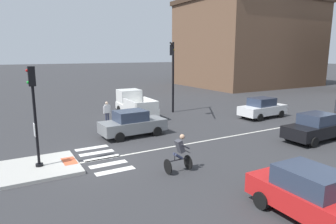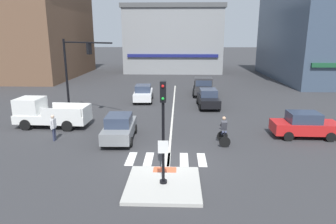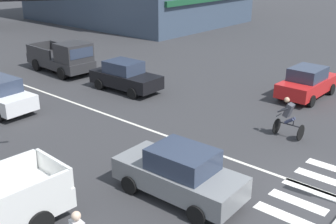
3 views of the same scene
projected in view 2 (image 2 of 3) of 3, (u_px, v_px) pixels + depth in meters
ground_plane at (166, 162)px, 15.53m from camera, size 300.00×300.00×0.00m
traffic_island at (163, 184)px, 13.03m from camera, size 3.20×3.30×0.15m
tactile_pad_front at (165, 170)px, 14.27m from camera, size 1.10×0.60×0.01m
signal_pole at (163, 124)px, 12.34m from camera, size 0.44×0.38×4.44m
crosswalk_stripe_a at (131, 159)px, 15.91m from camera, size 0.44×1.80×0.01m
crosswalk_stripe_b at (149, 159)px, 15.88m from camera, size 0.44×1.80×0.01m
crosswalk_stripe_c at (166, 159)px, 15.85m from camera, size 0.44×1.80×0.01m
crosswalk_stripe_d at (184, 159)px, 15.81m from camera, size 0.44×1.80×0.01m
crosswalk_stripe_e at (202, 160)px, 15.78m from camera, size 0.44×1.80×0.01m
lane_centre_line at (173, 113)px, 25.20m from camera, size 0.14×28.00×0.01m
traffic_light_mast at (74, 66)px, 23.37m from camera, size 4.59×3.01×6.09m
building_corner_left at (332, 34)px, 42.97m from camera, size 16.26×22.31×13.12m
building_corner_right at (174, 39)px, 55.45m from camera, size 16.94×15.53×11.30m
building_far_block at (25, 32)px, 46.18m from camera, size 16.16×20.44×13.62m
car_red_cross_right at (305, 125)px, 19.12m from camera, size 4.13×1.90×1.64m
car_black_eastbound_far at (208, 98)px, 27.12m from camera, size 1.94×4.15×1.64m
car_white_westbound_distant at (143, 93)px, 29.52m from camera, size 2.01×4.18×1.64m
car_grey_westbound_near at (119, 127)px, 18.60m from camera, size 1.96×4.16×1.64m
pickup_truck_charcoal_eastbound_distant at (203, 86)px, 32.38m from camera, size 2.26×5.19×2.08m
pickup_truck_white_cross_left at (46, 113)px, 21.26m from camera, size 5.18×2.24×2.08m
cyclist at (224, 130)px, 17.87m from camera, size 0.66×1.09×1.68m
pedestrian_at_curb_left at (53, 125)px, 18.41m from camera, size 0.26×0.55×1.67m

